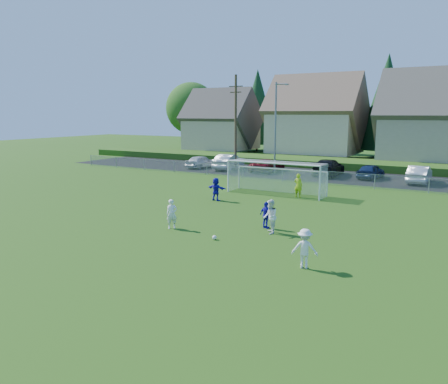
{
  "coord_description": "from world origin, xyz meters",
  "views": [
    {
      "loc": [
        12.78,
        -14.23,
        6.05
      ],
      "look_at": [
        0.0,
        8.0,
        1.4
      ],
      "focal_mm": 35.0,
      "sensor_mm": 36.0,
      "label": 1
    }
  ],
  "objects_px": {
    "car_e": "(371,171)",
    "car_f": "(419,174)",
    "soccer_ball": "(214,238)",
    "car_b": "(229,162)",
    "player_white_a": "(172,214)",
    "player_blue_b": "(216,189)",
    "car_a": "(201,162)",
    "soccer_goal": "(277,173)",
    "player_blue_a": "(266,215)",
    "goalkeeper": "(298,185)",
    "player_white_c": "(305,249)",
    "car_d": "(328,167)",
    "player_white_b": "(270,217)",
    "car_c": "(267,165)"
  },
  "relations": [
    {
      "from": "car_d",
      "to": "soccer_ball",
      "type": "bearing_deg",
      "value": 91.17
    },
    {
      "from": "car_a",
      "to": "car_b",
      "type": "bearing_deg",
      "value": -165.73
    },
    {
      "from": "player_white_c",
      "to": "car_a",
      "type": "height_order",
      "value": "player_white_c"
    },
    {
      "from": "goalkeeper",
      "to": "car_f",
      "type": "distance_m",
      "value": 13.43
    },
    {
      "from": "soccer_ball",
      "to": "car_b",
      "type": "bearing_deg",
      "value": 117.84
    },
    {
      "from": "car_e",
      "to": "soccer_goal",
      "type": "xyz_separation_m",
      "value": [
        -4.53,
        -11.58,
        0.94
      ]
    },
    {
      "from": "player_white_a",
      "to": "goalkeeper",
      "type": "xyz_separation_m",
      "value": [
        2.74,
        11.6,
        0.09
      ]
    },
    {
      "from": "player_white_b",
      "to": "car_c",
      "type": "distance_m",
      "value": 23.77
    },
    {
      "from": "car_a",
      "to": "car_f",
      "type": "bearing_deg",
      "value": -171.81
    },
    {
      "from": "player_white_b",
      "to": "goalkeeper",
      "type": "xyz_separation_m",
      "value": [
        -2.18,
        9.9,
        0.0
      ]
    },
    {
      "from": "player_white_c",
      "to": "car_c",
      "type": "bearing_deg",
      "value": -76.03
    },
    {
      "from": "player_blue_b",
      "to": "car_a",
      "type": "height_order",
      "value": "player_blue_b"
    },
    {
      "from": "player_blue_a",
      "to": "car_f",
      "type": "bearing_deg",
      "value": -85.05
    },
    {
      "from": "player_white_c",
      "to": "car_f",
      "type": "height_order",
      "value": "player_white_c"
    },
    {
      "from": "car_e",
      "to": "car_f",
      "type": "distance_m",
      "value": 4.28
    },
    {
      "from": "car_a",
      "to": "car_e",
      "type": "xyz_separation_m",
      "value": [
        18.18,
        1.07,
        -0.01
      ]
    },
    {
      "from": "player_white_c",
      "to": "player_blue_b",
      "type": "relative_size",
      "value": 0.99
    },
    {
      "from": "player_white_c",
      "to": "player_white_b",
      "type": "bearing_deg",
      "value": -63.91
    },
    {
      "from": "soccer_ball",
      "to": "player_white_a",
      "type": "relative_size",
      "value": 0.14
    },
    {
      "from": "player_white_c",
      "to": "car_e",
      "type": "bearing_deg",
      "value": -97.1
    },
    {
      "from": "soccer_ball",
      "to": "goalkeeper",
      "type": "xyz_separation_m",
      "value": [
        -0.31,
        12.29,
        0.77
      ]
    },
    {
      "from": "soccer_ball",
      "to": "player_blue_b",
      "type": "height_order",
      "value": "player_blue_b"
    },
    {
      "from": "soccer_ball",
      "to": "player_blue_b",
      "type": "distance_m",
      "value": 9.65
    },
    {
      "from": "player_white_b",
      "to": "player_white_c",
      "type": "height_order",
      "value": "player_white_b"
    },
    {
      "from": "car_b",
      "to": "player_blue_b",
      "type": "bearing_deg",
      "value": 110.83
    },
    {
      "from": "player_blue_a",
      "to": "player_white_b",
      "type": "bearing_deg",
      "value": 145.32
    },
    {
      "from": "car_e",
      "to": "player_white_a",
      "type": "bearing_deg",
      "value": 84.98
    },
    {
      "from": "player_white_a",
      "to": "goalkeeper",
      "type": "relative_size",
      "value": 0.9
    },
    {
      "from": "car_f",
      "to": "car_a",
      "type": "bearing_deg",
      "value": 2.25
    },
    {
      "from": "goalkeeper",
      "to": "car_b",
      "type": "distance_m",
      "value": 16.79
    },
    {
      "from": "car_a",
      "to": "soccer_goal",
      "type": "height_order",
      "value": "soccer_goal"
    },
    {
      "from": "soccer_ball",
      "to": "car_f",
      "type": "xyz_separation_m",
      "value": [
        6.56,
        23.83,
        0.66
      ]
    },
    {
      "from": "player_white_a",
      "to": "car_c",
      "type": "distance_m",
      "value": 23.84
    },
    {
      "from": "soccer_goal",
      "to": "car_f",
      "type": "bearing_deg",
      "value": 51.4
    },
    {
      "from": "car_d",
      "to": "car_e",
      "type": "height_order",
      "value": "car_d"
    },
    {
      "from": "soccer_ball",
      "to": "car_b",
      "type": "height_order",
      "value": "car_b"
    },
    {
      "from": "player_blue_b",
      "to": "car_f",
      "type": "bearing_deg",
      "value": -120.44
    },
    {
      "from": "car_b",
      "to": "car_c",
      "type": "relative_size",
      "value": 1.02
    },
    {
      "from": "car_c",
      "to": "soccer_goal",
      "type": "distance_m",
      "value": 12.62
    },
    {
      "from": "car_d",
      "to": "goalkeeper",
      "type": "bearing_deg",
      "value": 93.77
    },
    {
      "from": "soccer_ball",
      "to": "car_c",
      "type": "distance_m",
      "value": 25.31
    },
    {
      "from": "goalkeeper",
      "to": "player_white_a",
      "type": "bearing_deg",
      "value": 82.68
    },
    {
      "from": "player_white_b",
      "to": "goalkeeper",
      "type": "relative_size",
      "value": 1.0
    },
    {
      "from": "car_d",
      "to": "car_e",
      "type": "xyz_separation_m",
      "value": [
        4.04,
        -0.0,
        -0.12
      ]
    },
    {
      "from": "player_white_c",
      "to": "car_a",
      "type": "distance_m",
      "value": 32.56
    },
    {
      "from": "player_white_a",
      "to": "soccer_ball",
      "type": "bearing_deg",
      "value": -57.58
    },
    {
      "from": "car_c",
      "to": "car_a",
      "type": "bearing_deg",
      "value": 7.65
    },
    {
      "from": "car_b",
      "to": "player_white_c",
      "type": "bearing_deg",
      "value": 119.33
    },
    {
      "from": "player_blue_a",
      "to": "car_f",
      "type": "xyz_separation_m",
      "value": [
        5.28,
        20.63,
        0.05
      ]
    },
    {
      "from": "player_white_a",
      "to": "car_a",
      "type": "distance_m",
      "value": 26.04
    }
  ]
}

